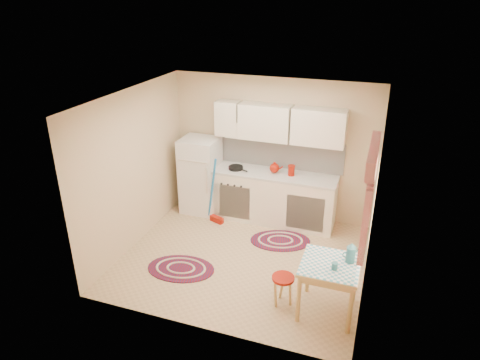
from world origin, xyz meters
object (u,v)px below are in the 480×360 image
Objects in this scene: fridge at (201,175)px; table at (328,288)px; base_cabinets at (271,198)px; stool at (283,290)px.

fridge is 1.94× the size of table.
table is at bearing -57.48° from base_cabinets.
fridge is 2.98m from stool.
table is (1.33, -2.08, -0.08)m from base_cabinets.
table is 0.59m from stool.
base_cabinets is at bearing 109.57° from stool.
fridge reaches higher than table.
stool is at bearing -44.97° from fridge.
stool is at bearing -175.36° from table.
base_cabinets reaches higher than table.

